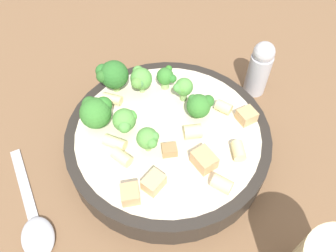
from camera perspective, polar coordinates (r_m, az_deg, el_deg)
name	(u,v)px	position (r m, az deg, el deg)	size (l,w,h in m)	color
ground_plane	(168,148)	(0.44, 0.00, -3.86)	(2.00, 2.00, 0.00)	brown
pasta_bowl	(168,138)	(0.43, 0.00, -2.17)	(0.26, 0.26, 0.04)	#28231E
broccoli_floret_0	(199,105)	(0.41, 5.48, 3.66)	(0.03, 0.04, 0.03)	#9EC175
broccoli_floret_1	(183,88)	(0.43, 2.67, 6.66)	(0.02, 0.03, 0.04)	#84AD60
broccoli_floret_2	(169,77)	(0.45, 0.17, 8.57)	(0.03, 0.02, 0.03)	#9EC175
broccoli_floret_3	(125,120)	(0.40, -7.49, 0.97)	(0.03, 0.03, 0.03)	#84AD60
broccoli_floret_4	(148,139)	(0.38, -3.44, -2.29)	(0.03, 0.03, 0.03)	#93B766
broccoli_floret_5	(96,111)	(0.41, -12.43, 2.52)	(0.04, 0.04, 0.04)	#93B766
broccoli_floret_6	(140,79)	(0.44, -4.83, 8.20)	(0.04, 0.03, 0.04)	#9EC175
broccoli_floret_7	(112,74)	(0.45, -9.71, 8.87)	(0.04, 0.04, 0.05)	#93B766
rigatoni_0	(193,132)	(0.40, 4.31, -0.98)	(0.02, 0.02, 0.02)	beige
rigatoni_1	(115,143)	(0.40, -9.27, -2.86)	(0.01, 0.01, 0.03)	beige
rigatoni_2	(222,184)	(0.37, 9.37, -9.93)	(0.02, 0.02, 0.02)	beige
rigatoni_3	(238,151)	(0.39, 12.16, -4.25)	(0.01, 0.01, 0.02)	beige
rigatoni_4	(224,107)	(0.43, 9.67, 3.27)	(0.01, 0.01, 0.02)	beige
rigatoni_5	(122,157)	(0.39, -8.05, -5.40)	(0.01, 0.01, 0.02)	beige
rigatoni_6	(112,99)	(0.44, -9.71, 4.67)	(0.01, 0.01, 0.03)	beige
chicken_chunk_0	(170,150)	(0.39, 0.31, -4.21)	(0.02, 0.01, 0.01)	#A87A4C
chicken_chunk_1	(204,160)	(0.38, 6.31, -5.88)	(0.03, 0.02, 0.02)	tan
chicken_chunk_2	(130,194)	(0.36, -6.61, -11.71)	(0.02, 0.02, 0.02)	tan
chicken_chunk_3	(154,183)	(0.36, -2.50, -9.81)	(0.02, 0.02, 0.02)	tan
chicken_chunk_4	(247,116)	(0.43, 13.53, 1.74)	(0.02, 0.02, 0.02)	tan
pepper_shaker	(260,68)	(0.50, 15.65, 9.68)	(0.03, 0.03, 0.09)	#B2B2B7
spoon	(34,222)	(0.42, -22.33, -15.14)	(0.15, 0.09, 0.01)	#B2B2B7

